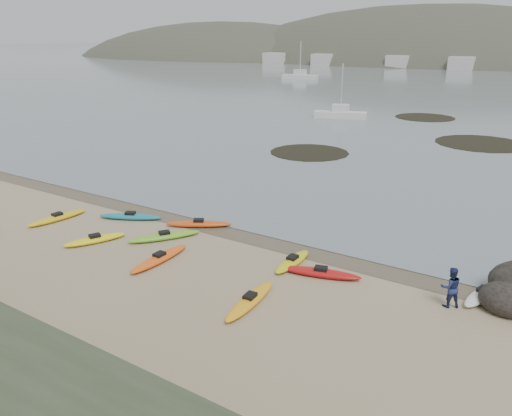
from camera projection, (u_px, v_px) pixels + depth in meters
The scene contains 6 objects.
ground at pixel (256, 234), 26.96m from camera, with size 600.00×600.00×0.00m, color tan.
wet_sand at pixel (253, 236), 26.72m from camera, with size 60.00×60.00×0.00m, color brown.
kayaks at pixel (198, 247), 24.87m from camera, with size 23.67×8.94×0.34m.
person_east at pixel (451, 287), 19.54m from camera, with size 0.82×0.64×1.68m, color navy.
kelp_mats at pixel (419, 136), 53.09m from camera, with size 20.50×33.90×0.04m.
moored_boats at pixel (504, 91), 91.26m from camera, with size 98.13×77.75×1.21m.
Camera 1 is at (13.52, -21.03, 10.18)m, focal length 35.00 mm.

